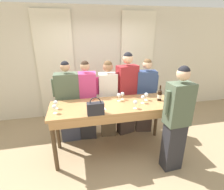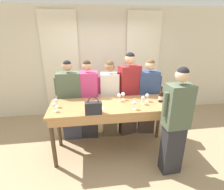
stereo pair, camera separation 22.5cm
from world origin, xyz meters
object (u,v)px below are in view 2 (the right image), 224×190
at_px(tasting_bar, 113,111).
at_px(guest_cream_sweater, 110,99).
at_px(wine_glass_front_right, 119,96).
at_px(host_pouring, 175,123).
at_px(wine_glass_front_left, 147,96).
at_px(guest_pink_top, 89,101).
at_px(wine_bottle, 161,96).
at_px(wine_glass_back_left, 123,94).
at_px(wine_glass_front_mid, 143,98).
at_px(wine_glass_center_mid, 54,105).
at_px(guest_striped_shirt, 129,94).
at_px(wine_glass_center_left, 134,103).
at_px(guest_olive_jacket, 71,102).
at_px(guest_navy_coat, 148,97).
at_px(handbag, 93,108).
at_px(wine_glass_center_right, 56,101).

xyz_separation_m(tasting_bar, guest_cream_sweater, (0.03, 0.60, -0.02)).
bearing_deg(wine_glass_front_right, host_pouring, -46.47).
distance_m(wine_glass_front_left, guest_pink_top, 1.22).
bearing_deg(wine_bottle, wine_glass_back_left, 163.67).
bearing_deg(host_pouring, tasting_bar, 144.91).
height_order(wine_glass_front_mid, guest_pink_top, guest_pink_top).
distance_m(wine_glass_front_left, wine_glass_back_left, 0.45).
height_order(wine_glass_front_mid, host_pouring, host_pouring).
relative_size(wine_glass_center_mid, guest_pink_top, 0.09).
relative_size(wine_bottle, wine_glass_front_mid, 1.99).
bearing_deg(guest_striped_shirt, wine_glass_front_left, -67.05).
relative_size(wine_glass_center_left, wine_glass_back_left, 1.00).
bearing_deg(wine_glass_back_left, guest_olive_jacket, 159.04).
distance_m(wine_glass_center_mid, guest_olive_jacket, 0.79).
bearing_deg(wine_glass_front_mid, guest_navy_coat, 62.92).
distance_m(wine_glass_front_mid, wine_glass_center_mid, 1.53).
xyz_separation_m(wine_bottle, handbag, (-1.25, -0.31, -0.00)).
bearing_deg(wine_glass_center_left, guest_olive_jacket, 143.81).
xyz_separation_m(wine_glass_back_left, guest_striped_shirt, (0.21, 0.39, -0.16)).
xyz_separation_m(tasting_bar, guest_navy_coat, (0.87, 0.60, -0.02)).
bearing_deg(wine_glass_front_right, wine_glass_center_left, -63.79).
bearing_deg(wine_glass_center_mid, guest_cream_sweater, 35.58).
height_order(wine_glass_front_mid, wine_glass_center_mid, same).
bearing_deg(handbag, wine_glass_front_left, 20.67).
distance_m(wine_glass_front_mid, wine_glass_back_left, 0.40).
bearing_deg(wine_bottle, wine_glass_center_mid, -175.89).
xyz_separation_m(handbag, guest_olive_jacket, (-0.45, 0.90, -0.25)).
bearing_deg(wine_glass_front_mid, guest_pink_top, 146.55).
distance_m(wine_glass_center_mid, wine_glass_back_left, 1.26).
bearing_deg(guest_striped_shirt, host_pouring, -69.91).
relative_size(handbag, wine_glass_front_right, 1.96).
distance_m(handbag, wine_glass_center_right, 0.72).
bearing_deg(wine_glass_front_left, wine_glass_back_left, 163.20).
distance_m(wine_bottle, guest_cream_sweater, 1.08).
height_order(tasting_bar, guest_navy_coat, guest_navy_coat).
xyz_separation_m(wine_bottle, guest_pink_top, (-1.32, 0.59, -0.25)).
distance_m(wine_glass_front_left, guest_cream_sweater, 0.85).
relative_size(wine_glass_center_mid, wine_glass_back_left, 1.00).
height_order(tasting_bar, host_pouring, host_pouring).
distance_m(wine_glass_back_left, guest_pink_top, 0.80).
xyz_separation_m(wine_bottle, wine_glass_front_right, (-0.75, 0.14, -0.00)).
bearing_deg(guest_navy_coat, wine_glass_center_left, -123.02).
distance_m(tasting_bar, wine_glass_front_mid, 0.58).
xyz_separation_m(wine_glass_front_left, guest_striped_shirt, (-0.22, 0.52, -0.16)).
bearing_deg(guest_olive_jacket, wine_glass_center_left, -36.19).
distance_m(tasting_bar, guest_pink_top, 0.74).
height_order(wine_glass_center_mid, wine_glass_back_left, same).
bearing_deg(guest_olive_jacket, wine_glass_front_mid, -25.46).
distance_m(wine_glass_center_mid, guest_pink_top, 0.95).
relative_size(tasting_bar, guest_pink_top, 1.32).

